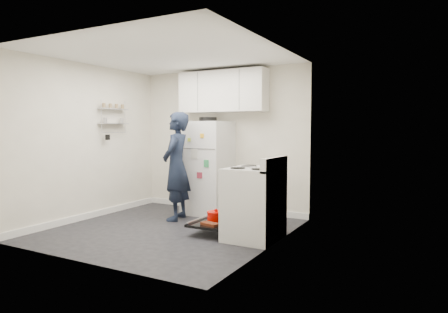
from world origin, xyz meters
The scene contains 7 objects.
room centered at (-0.03, 0.03, 1.21)m, with size 3.21×3.21×2.51m.
electric_range centered at (1.26, 0.15, 0.47)m, with size 0.66×0.76×1.10m.
open_oven_door centered at (0.67, 0.17, 0.18)m, with size 0.55×0.70×0.21m.
refrigerator centered at (-0.09, 1.25, 0.80)m, with size 0.72×0.74×1.66m.
upper_cabinets centered at (0.10, 1.43, 2.10)m, with size 1.60×0.33×0.70m, color silver.
wall_shelf_rack centered at (-1.52, 0.49, 1.68)m, with size 0.14×0.60×0.61m.
person centered at (-0.29, 0.60, 0.86)m, with size 0.63×0.41×1.73m, color black.
Camera 1 is at (3.42, -4.62, 1.46)m, focal length 32.00 mm.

